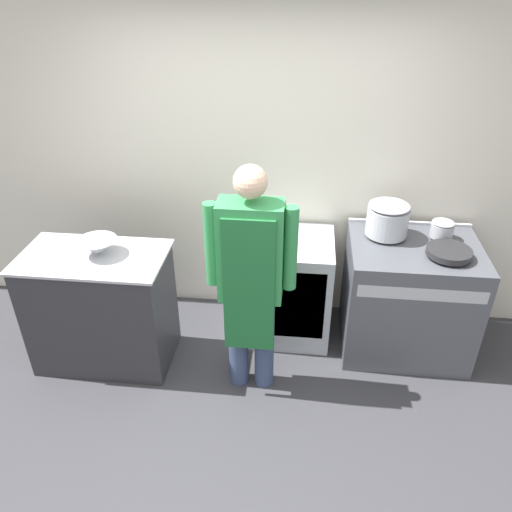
{
  "coord_description": "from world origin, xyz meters",
  "views": [
    {
      "loc": [
        0.35,
        -2.1,
        2.75
      ],
      "look_at": [
        0.02,
        0.9,
        0.94
      ],
      "focal_mm": 35.0,
      "sensor_mm": 36.0,
      "label": 1
    }
  ],
  "objects_px": {
    "person_cook": "(251,273)",
    "saute_pan": "(449,252)",
    "stock_pot": "(388,218)",
    "stove": "(407,297)",
    "sauce_pot": "(442,229)",
    "fridge_unit": "(288,287)",
    "mixing_bowl": "(98,247)"
  },
  "relations": [
    {
      "from": "person_cook",
      "to": "mixing_bowl",
      "type": "xyz_separation_m",
      "value": [
        -1.11,
        0.19,
        0.02
      ]
    },
    {
      "from": "stove",
      "to": "person_cook",
      "type": "height_order",
      "value": "person_cook"
    },
    {
      "from": "fridge_unit",
      "to": "stock_pot",
      "type": "relative_size",
      "value": 2.76
    },
    {
      "from": "stock_pot",
      "to": "sauce_pot",
      "type": "relative_size",
      "value": 1.86
    },
    {
      "from": "stove",
      "to": "sauce_pot",
      "type": "bearing_deg",
      "value": 35.03
    },
    {
      "from": "mixing_bowl",
      "to": "stock_pot",
      "type": "relative_size",
      "value": 0.9
    },
    {
      "from": "saute_pan",
      "to": "fridge_unit",
      "type": "bearing_deg",
      "value": 169.03
    },
    {
      "from": "saute_pan",
      "to": "sauce_pot",
      "type": "height_order",
      "value": "sauce_pot"
    },
    {
      "from": "saute_pan",
      "to": "sauce_pot",
      "type": "distance_m",
      "value": 0.27
    },
    {
      "from": "stock_pot",
      "to": "saute_pan",
      "type": "distance_m",
      "value": 0.5
    },
    {
      "from": "stove",
      "to": "fridge_unit",
      "type": "distance_m",
      "value": 0.95
    },
    {
      "from": "fridge_unit",
      "to": "saute_pan",
      "type": "height_order",
      "value": "saute_pan"
    },
    {
      "from": "stock_pot",
      "to": "saute_pan",
      "type": "relative_size",
      "value": 0.99
    },
    {
      "from": "stove",
      "to": "fridge_unit",
      "type": "bearing_deg",
      "value": 174.72
    },
    {
      "from": "stove",
      "to": "person_cook",
      "type": "bearing_deg",
      "value": -153.96
    },
    {
      "from": "person_cook",
      "to": "mixing_bowl",
      "type": "distance_m",
      "value": 1.13
    },
    {
      "from": "mixing_bowl",
      "to": "stock_pot",
      "type": "distance_m",
      "value": 2.13
    },
    {
      "from": "fridge_unit",
      "to": "stock_pot",
      "type": "bearing_deg",
      "value": 3.81
    },
    {
      "from": "stock_pot",
      "to": "sauce_pot",
      "type": "bearing_deg",
      "value": 0.0
    },
    {
      "from": "saute_pan",
      "to": "sauce_pot",
      "type": "bearing_deg",
      "value": 90.0
    },
    {
      "from": "fridge_unit",
      "to": "stock_pot",
      "type": "xyz_separation_m",
      "value": [
        0.72,
        0.05,
        0.64
      ]
    },
    {
      "from": "person_cook",
      "to": "saute_pan",
      "type": "distance_m",
      "value": 1.43
    },
    {
      "from": "fridge_unit",
      "to": "person_cook",
      "type": "height_order",
      "value": "person_cook"
    },
    {
      "from": "stove",
      "to": "stock_pot",
      "type": "bearing_deg",
      "value": 148.07
    },
    {
      "from": "person_cook",
      "to": "sauce_pot",
      "type": "xyz_separation_m",
      "value": [
        1.36,
        0.71,
        0.04
      ]
    },
    {
      "from": "person_cook",
      "to": "stock_pot",
      "type": "xyz_separation_m",
      "value": [
        0.95,
        0.71,
        0.1
      ]
    },
    {
      "from": "stove",
      "to": "sauce_pot",
      "type": "height_order",
      "value": "sauce_pot"
    },
    {
      "from": "mixing_bowl",
      "to": "sauce_pot",
      "type": "xyz_separation_m",
      "value": [
        2.48,
        0.52,
        0.02
      ]
    },
    {
      "from": "fridge_unit",
      "to": "person_cook",
      "type": "xyz_separation_m",
      "value": [
        -0.23,
        -0.66,
        0.54
      ]
    },
    {
      "from": "person_cook",
      "to": "saute_pan",
      "type": "relative_size",
      "value": 5.42
    },
    {
      "from": "stove",
      "to": "saute_pan",
      "type": "relative_size",
      "value": 3.04
    },
    {
      "from": "fridge_unit",
      "to": "person_cook",
      "type": "bearing_deg",
      "value": -109.19
    }
  ]
}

